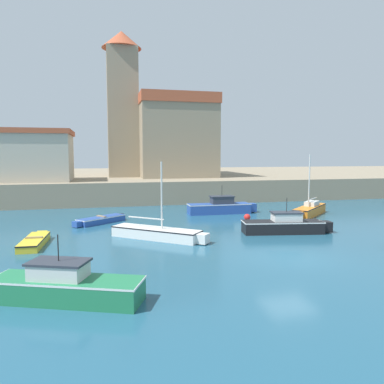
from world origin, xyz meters
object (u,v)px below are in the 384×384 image
object	(u,v)px
sailboat_orange_4	(310,210)
harbor_shed_near_wharf	(29,155)
church	(164,132)
dinghy_blue_1	(100,220)
motorboat_blue_8	(221,207)
dinghy_yellow_2	(35,241)
motorboat_green_5	(62,286)
mooring_buoy	(247,217)
motorboat_black_7	(285,225)
sailboat_white_6	(158,233)

from	to	relation	value
sailboat_orange_4	harbor_shed_near_wharf	world-z (taller)	harbor_shed_near_wharf
sailboat_orange_4	church	xyz separation A→B (m)	(-8.64, 20.99, 7.36)
dinghy_blue_1	motorboat_blue_8	world-z (taller)	motorboat_blue_8
motorboat_blue_8	church	size ratio (longest dim) A/B	0.35
dinghy_yellow_2	motorboat_blue_8	world-z (taller)	motorboat_blue_8
motorboat_green_5	mooring_buoy	world-z (taller)	motorboat_green_5
dinghy_yellow_2	motorboat_black_7	world-z (taller)	motorboat_black_7
dinghy_blue_1	mooring_buoy	size ratio (longest dim) A/B	7.63
motorboat_blue_8	church	world-z (taller)	church
sailboat_orange_4	sailboat_white_6	xyz separation A→B (m)	(-13.31, -5.60, -0.11)
sailboat_orange_4	church	size ratio (longest dim) A/B	0.29
motorboat_black_7	harbor_shed_near_wharf	distance (m)	27.26
motorboat_blue_8	church	distance (m)	19.73
dinghy_blue_1	harbor_shed_near_wharf	bearing A→B (deg)	117.78
motorboat_green_5	harbor_shed_near_wharf	size ratio (longest dim) A/B	0.67
motorboat_black_7	church	size ratio (longest dim) A/B	0.34
dinghy_yellow_2	motorboat_blue_8	xyz separation A→B (m)	(13.40, 8.31, 0.33)
dinghy_blue_1	mooring_buoy	xyz separation A→B (m)	(10.82, -1.37, -0.01)
dinghy_yellow_2	sailboat_white_6	world-z (taller)	sailboat_white_6
church	mooring_buoy	bearing A→B (deg)	-82.68
motorboat_black_7	motorboat_blue_8	size ratio (longest dim) A/B	0.97
motorboat_green_5	sailboat_white_6	distance (m)	9.74
sailboat_orange_4	church	bearing A→B (deg)	112.38
harbor_shed_near_wharf	motorboat_black_7	bearing A→B (deg)	-46.65
church	dinghy_blue_1	bearing A→B (deg)	-111.26
harbor_shed_near_wharf	mooring_buoy	bearing A→B (deg)	-39.51
motorboat_blue_8	mooring_buoy	distance (m)	3.83
sailboat_white_6	church	bearing A→B (deg)	80.03
sailboat_white_6	harbor_shed_near_wharf	bearing A→B (deg)	118.14
dinghy_yellow_2	motorboat_green_5	bearing A→B (deg)	-75.07
sailboat_orange_4	church	distance (m)	23.86
motorboat_green_5	sailboat_white_6	bearing A→B (deg)	62.40
mooring_buoy	harbor_shed_near_wharf	bearing A→B (deg)	140.49
sailboat_orange_4	harbor_shed_near_wharf	xyz separation A→B (m)	(-23.67, 13.76, 4.44)
church	harbor_shed_near_wharf	size ratio (longest dim) A/B	1.99
dinghy_yellow_2	mooring_buoy	xyz separation A→B (m)	(14.31, 4.61, 0.02)
harbor_shed_near_wharf	sailboat_white_6	bearing A→B (deg)	-61.86
dinghy_blue_1	sailboat_white_6	world-z (taller)	sailboat_white_6
dinghy_yellow_2	motorboat_green_5	xyz separation A→B (m)	(2.31, -8.66, 0.30)
sailboat_orange_4	motorboat_blue_8	bearing A→B (deg)	157.82
sailboat_orange_4	mooring_buoy	size ratio (longest dim) A/B	10.12
motorboat_green_5	motorboat_black_7	xyz separation A→B (m)	(12.62, 8.43, -0.02)
sailboat_white_6	sailboat_orange_4	bearing A→B (deg)	22.82
church	motorboat_black_7	bearing A→B (deg)	-82.69
motorboat_green_5	mooring_buoy	bearing A→B (deg)	47.87
harbor_shed_near_wharf	dinghy_blue_1	bearing A→B (deg)	-62.22
sailboat_white_6	motorboat_blue_8	bearing A→B (deg)	51.75
mooring_buoy	harbor_shed_near_wharf	distance (m)	23.61
dinghy_yellow_2	sailboat_white_6	size ratio (longest dim) A/B	0.78
sailboat_white_6	church	size ratio (longest dim) A/B	0.31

